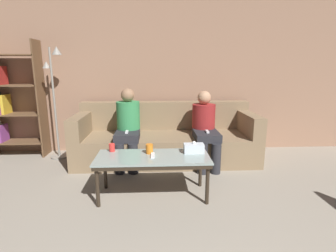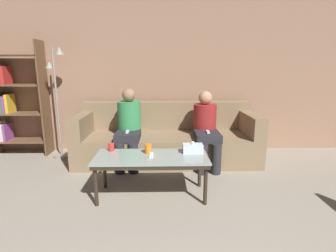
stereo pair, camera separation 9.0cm
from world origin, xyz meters
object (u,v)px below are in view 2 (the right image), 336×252
at_px(couch, 167,140).
at_px(standing_lamp, 57,91).
at_px(coffee_table, 151,160).
at_px(bookshelf, 11,99).
at_px(seated_person_left_end, 129,125).
at_px(cup_near_right, 148,149).
at_px(tissue_box, 193,148).
at_px(seated_person_mid_left, 206,127).
at_px(game_remote, 151,155).
at_px(cup_near_left, 111,147).

relative_size(couch, standing_lamp, 1.58).
distance_m(coffee_table, bookshelf, 2.74).
bearing_deg(seated_person_left_end, cup_near_right, -69.87).
height_order(tissue_box, seated_person_mid_left, seated_person_mid_left).
height_order(couch, seated_person_mid_left, seated_person_mid_left).
height_order(tissue_box, bookshelf, bookshelf).
height_order(game_remote, seated_person_left_end, seated_person_left_end).
bearing_deg(cup_near_left, standing_lamp, 131.12).
bearing_deg(standing_lamp, bookshelf, 169.88).
distance_m(coffee_table, standing_lamp, 2.07).
relative_size(couch, bookshelf, 1.48).
relative_size(bookshelf, seated_person_left_end, 1.63).
relative_size(bookshelf, standing_lamp, 1.06).
relative_size(cup_near_left, cup_near_right, 0.84).
bearing_deg(bookshelf, tissue_box, -26.94).
distance_m(cup_near_right, seated_person_mid_left, 1.15).
bearing_deg(coffee_table, cup_near_left, 157.73).
height_order(coffee_table, bookshelf, bookshelf).
bearing_deg(game_remote, bookshelf, 146.78).
height_order(cup_near_right, seated_person_mid_left, seated_person_mid_left).
distance_m(coffee_table, seated_person_mid_left, 1.21).
xyz_separation_m(coffee_table, bookshelf, (-2.26, 1.48, 0.48)).
distance_m(couch, coffee_table, 1.20).
bearing_deg(cup_near_right, bookshelf, 148.03).
relative_size(couch, tissue_box, 12.05).
bearing_deg(couch, standing_lamp, 174.52).
distance_m(couch, standing_lamp, 1.81).
height_order(standing_lamp, seated_person_mid_left, standing_lamp).
distance_m(bookshelf, standing_lamp, 0.82).
relative_size(cup_near_left, game_remote, 0.59).
xyz_separation_m(seated_person_left_end, seated_person_mid_left, (1.10, -0.02, -0.02)).
bearing_deg(coffee_table, seated_person_mid_left, 51.88).
height_order(cup_near_right, seated_person_left_end, seated_person_left_end).
distance_m(cup_near_left, seated_person_mid_left, 1.42).
distance_m(game_remote, seated_person_left_end, 1.03).
bearing_deg(coffee_table, tissue_box, 12.22).
xyz_separation_m(tissue_box, standing_lamp, (-1.92, 1.24, 0.52)).
xyz_separation_m(couch, seated_person_left_end, (-0.55, -0.21, 0.28)).
bearing_deg(game_remote, couch, 80.76).
height_order(cup_near_left, standing_lamp, standing_lamp).
height_order(coffee_table, seated_person_left_end, seated_person_left_end).
xyz_separation_m(couch, coffee_table, (-0.19, -1.18, 0.11)).
xyz_separation_m(cup_near_left, standing_lamp, (-1.00, 1.15, 0.53)).
relative_size(tissue_box, standing_lamp, 0.13).
distance_m(cup_near_left, seated_person_left_end, 0.79).
bearing_deg(seated_person_left_end, cup_near_left, -97.72).
bearing_deg(cup_near_right, game_remote, -68.24).
relative_size(cup_near_right, standing_lamp, 0.06).
xyz_separation_m(coffee_table, game_remote, (0.00, -0.00, 0.05)).
bearing_deg(coffee_table, game_remote, -79.38).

